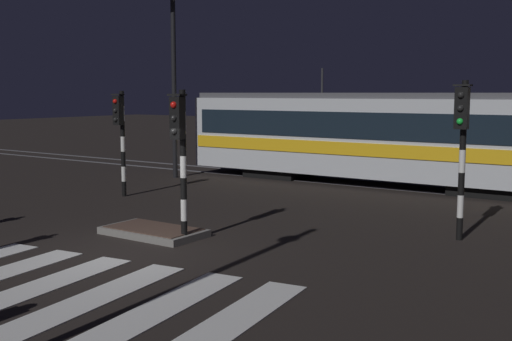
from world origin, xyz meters
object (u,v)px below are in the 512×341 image
Objects in this scene: traffic_light_corner_far_right at (462,136)px; traffic_light_median_centre at (180,143)px; traffic_light_corner_far_left at (120,127)px; tram at (376,136)px; street_lamp_trackside_left at (169,56)px.

traffic_light_median_centre is at bearing -143.47° from traffic_light_corner_far_right.
traffic_light_corner_far_right is (10.56, 0.01, 0.14)m from traffic_light_corner_far_left.
traffic_light_median_centre is 10.58m from tram.
traffic_light_corner_far_left is 1.00× the size of traffic_light_median_centre.
traffic_light_corner_far_right is at bearing 0.03° from traffic_light_corner_far_left.
traffic_light_median_centre is at bearing -88.94° from tram.
traffic_light_median_centre reaches higher than traffic_light_corner_far_left.
street_lamp_trackside_left is (-7.32, 7.73, 2.42)m from traffic_light_median_centre.
tram is (-5.10, 6.94, -0.58)m from traffic_light_corner_far_right.
street_lamp_trackside_left reaches higher than tram.
tram is (7.12, 2.83, -2.86)m from street_lamp_trackside_left.
tram reaches higher than traffic_light_corner_far_right.
traffic_light_corner_far_left is 8.85m from tram.
street_lamp_trackside_left is at bearing 161.44° from traffic_light_corner_far_right.
traffic_light_corner_far_left is 0.45× the size of street_lamp_trackside_left.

